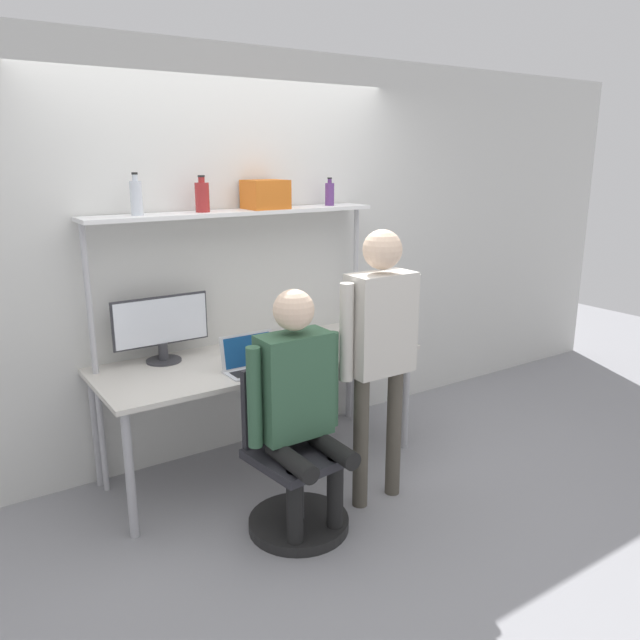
{
  "coord_description": "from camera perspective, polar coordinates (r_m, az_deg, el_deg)",
  "views": [
    {
      "loc": [
        -1.79,
        -2.97,
        2.01
      ],
      "look_at": [
        0.1,
        -0.15,
        1.12
      ],
      "focal_mm": 35.0,
      "sensor_mm": 36.0,
      "label": 1
    }
  ],
  "objects": [
    {
      "name": "monitor",
      "position": [
        3.97,
        -14.3,
        -0.48
      ],
      "size": [
        0.6,
        0.22,
        0.42
      ],
      "color": "#333338",
      "rests_on": "desk"
    },
    {
      "name": "bottle_clear",
      "position": [
        3.82,
        -16.45,
        10.71
      ],
      "size": [
        0.07,
        0.07,
        0.25
      ],
      "color": "silver",
      "rests_on": "shelf_unit"
    },
    {
      "name": "wall_back",
      "position": [
        4.26,
        -8.52,
        5.64
      ],
      "size": [
        8.0,
        0.06,
        2.7
      ],
      "color": "silver",
      "rests_on": "ground_plane"
    },
    {
      "name": "shelf_unit",
      "position": [
        4.09,
        -7.52,
        6.84
      ],
      "size": [
        1.96,
        0.27,
        1.68
      ],
      "color": "white",
      "rests_on": "ground_plane"
    },
    {
      "name": "person_seated",
      "position": [
        3.31,
        -2.01,
        -6.8
      ],
      "size": [
        0.56,
        0.47,
        1.36
      ],
      "color": "black",
      "rests_on": "ground_plane"
    },
    {
      "name": "desk",
      "position": [
        4.05,
        -5.57,
        -4.2
      ],
      "size": [
        2.06,
        0.79,
        0.77
      ],
      "color": "beige",
      "rests_on": "ground_plane"
    },
    {
      "name": "cell_phone",
      "position": [
        3.92,
        -2.39,
        -3.67
      ],
      "size": [
        0.07,
        0.15,
        0.01
      ],
      "color": "black",
      "rests_on": "desk"
    },
    {
      "name": "bottle_purple",
      "position": [
        4.43,
        0.89,
        11.48
      ],
      "size": [
        0.06,
        0.06,
        0.19
      ],
      "color": "#593372",
      "rests_on": "shelf_unit"
    },
    {
      "name": "office_chair",
      "position": [
        3.56,
        -2.41,
        -14.38
      ],
      "size": [
        0.56,
        0.56,
        0.91
      ],
      "color": "black",
      "rests_on": "ground_plane"
    },
    {
      "name": "person_standing",
      "position": [
        3.54,
        5.53,
        -1.32
      ],
      "size": [
        0.55,
        0.22,
        1.63
      ],
      "color": "#4C473D",
      "rests_on": "ground_plane"
    },
    {
      "name": "storage_box",
      "position": [
        4.16,
        -5.02,
        11.37
      ],
      "size": [
        0.26,
        0.23,
        0.19
      ],
      "color": "#D1661E",
      "rests_on": "shelf_unit"
    },
    {
      "name": "bottle_red",
      "position": [
        3.97,
        -10.72,
        11.03
      ],
      "size": [
        0.09,
        0.09,
        0.22
      ],
      "color": "maroon",
      "rests_on": "shelf_unit"
    },
    {
      "name": "ground_plane",
      "position": [
        4.01,
        -2.4,
        -15.37
      ],
      "size": [
        12.0,
        12.0,
        0.0
      ],
      "primitive_type": "plane",
      "color": "gray"
    },
    {
      "name": "laptop",
      "position": [
        3.77,
        -6.32,
        -3.67
      ],
      "size": [
        0.35,
        0.21,
        0.22
      ],
      "color": "silver",
      "rests_on": "desk"
    }
  ]
}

